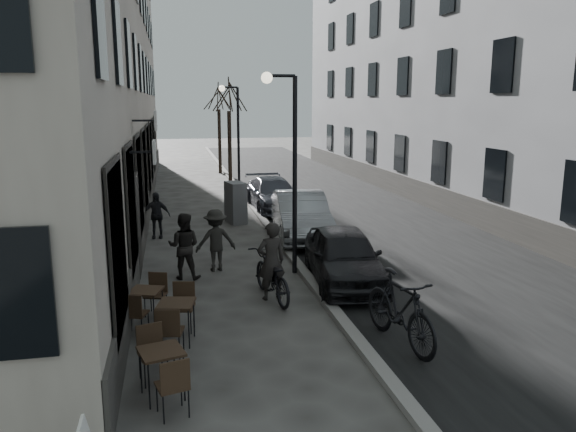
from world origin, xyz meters
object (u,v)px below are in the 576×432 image
object	(u,v)px
moped	(400,310)
bistro_set_c	(146,303)
pedestrian_near	(184,246)
bistro_set_b	(177,318)
streetlamp_near	(288,152)
tree_far	(219,96)
streetlamp_far	(234,129)
car_mid	(301,215)
pedestrian_mid	(216,240)
pedestrian_far	(156,215)
bistro_set_a	(162,369)
utility_cabinet	(236,203)
tree_near	(229,95)
car_near	(344,256)
car_far	(273,194)
bicycle	(271,276)

from	to	relation	value
moped	bistro_set_c	bearing A→B (deg)	147.40
bistro_set_c	pedestrian_near	world-z (taller)	pedestrian_near
bistro_set_c	bistro_set_b	bearing A→B (deg)	-40.46
streetlamp_near	tree_far	distance (m)	21.05
bistro_set_c	pedestrian_near	bearing A→B (deg)	92.76
bistro_set_b	streetlamp_far	bearing A→B (deg)	91.58
tree_far	bistro_set_c	bearing A→B (deg)	-98.48
streetlamp_near	car_mid	xyz separation A→B (m)	(1.19, 3.69, -2.42)
pedestrian_mid	bistro_set_b	bearing A→B (deg)	69.70
bistro_set_b	pedestrian_far	size ratio (longest dim) A/B	1.07
streetlamp_near	bistro_set_a	bearing A→B (deg)	-118.61
tree_far	car_mid	distance (m)	17.78
utility_cabinet	moped	size ratio (longest dim) A/B	0.66
bistro_set_c	pedestrian_near	distance (m)	3.03
tree_near	streetlamp_near	bearing A→B (deg)	-90.28
utility_cabinet	pedestrian_near	xyz separation A→B (m)	(-2.02, -6.34, 0.09)
streetlamp_far	bistro_set_c	distance (m)	15.45
pedestrian_mid	moped	size ratio (longest dim) A/B	0.73
pedestrian_far	moped	bearing A→B (deg)	-59.10
bistro_set_a	car_mid	xyz separation A→B (m)	(4.32, 9.44, 0.28)
bistro_set_a	car_near	xyz separation A→B (m)	(4.30, 4.67, 0.22)
bistro_set_a	streetlamp_near	bearing A→B (deg)	46.04
pedestrian_far	car_near	distance (m)	7.31
bistro_set_a	car_near	bearing A→B (deg)	31.96
tree_near	car_far	distance (m)	7.57
car_near	car_far	distance (m)	9.75
pedestrian_far	car_near	xyz separation A→B (m)	(4.60, -5.67, -0.07)
bistro_set_a	pedestrian_near	world-z (taller)	pedestrian_near
bistro_set_c	moped	distance (m)	4.97
tree_near	bistro_set_b	distance (m)	19.48
car_near	bistro_set_c	bearing A→B (deg)	-153.73
bistro_set_c	moped	bearing A→B (deg)	-3.89
streetlamp_far	tree_far	bearing A→B (deg)	89.54
tree_near	bistro_set_b	xyz separation A→B (m)	(-2.96, -18.79, -4.19)
streetlamp_far	bistro_set_c	size ratio (longest dim) A/B	3.35
streetlamp_near	bistro_set_b	distance (m)	5.47
streetlamp_far	car_near	bearing A→B (deg)	-84.88
pedestrian_far	moped	distance (m)	10.36
utility_cabinet	car_far	world-z (taller)	utility_cabinet
moped	streetlamp_near	bearing A→B (deg)	93.19
bicycle	car_mid	distance (m)	5.87
streetlamp_near	car_near	size ratio (longest dim) A/B	1.26
pedestrian_near	bistro_set_a	bearing A→B (deg)	100.65
bistro_set_a	bistro_set_b	size ratio (longest dim) A/B	0.97
bistro_set_b	bistro_set_c	xyz separation A→B (m)	(-0.59, 0.99, -0.03)
tree_far	pedestrian_mid	distance (m)	20.83
bicycle	car_mid	world-z (taller)	car_mid
streetlamp_near	car_near	distance (m)	2.94
streetlamp_near	streetlamp_far	xyz separation A→B (m)	(0.00, 12.00, 0.00)
streetlamp_near	bistro_set_b	world-z (taller)	streetlamp_near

